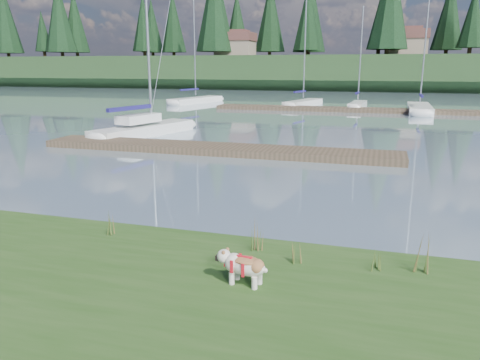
% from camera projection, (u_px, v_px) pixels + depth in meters
% --- Properties ---
extents(ground, '(200.00, 200.00, 0.00)m').
position_uv_depth(ground, '(345.00, 111.00, 38.93)').
color(ground, '#849BAD').
rests_on(ground, ground).
extents(ridge, '(200.00, 20.00, 5.00)m').
position_uv_depth(ridge, '(366.00, 73.00, 78.32)').
color(ridge, '#1E351A').
rests_on(ridge, ground).
extents(bulldog, '(0.86, 0.43, 0.51)m').
position_uv_depth(bulldog, '(244.00, 265.00, 7.30)').
color(bulldog, silver).
rests_on(bulldog, bank).
extents(sailboat_main, '(3.38, 7.85, 11.21)m').
position_uv_depth(sailboat_main, '(151.00, 127.00, 25.85)').
color(sailboat_main, white).
rests_on(sailboat_main, ground).
extents(dock_near, '(16.00, 2.00, 0.30)m').
position_uv_depth(dock_near, '(215.00, 149.00, 20.48)').
color(dock_near, '#4C3D2C').
rests_on(dock_near, ground).
extents(dock_far, '(26.00, 2.20, 0.30)m').
position_uv_depth(dock_far, '(370.00, 110.00, 38.33)').
color(dock_far, '#4C3D2C').
rests_on(dock_far, ground).
extents(sailboat_bg_0, '(3.70, 8.28, 11.80)m').
position_uv_depth(sailboat_bg_0, '(200.00, 99.00, 48.10)').
color(sailboat_bg_0, white).
rests_on(sailboat_bg_0, ground).
extents(sailboat_bg_1, '(3.08, 7.21, 10.67)m').
position_uv_depth(sailboat_bg_1, '(306.00, 102.00, 44.19)').
color(sailboat_bg_1, white).
rests_on(sailboat_bg_1, ground).
extents(sailboat_bg_2, '(1.48, 5.72, 8.77)m').
position_uv_depth(sailboat_bg_2, '(358.00, 104.00, 41.91)').
color(sailboat_bg_2, white).
rests_on(sailboat_bg_2, ground).
extents(sailboat_bg_3, '(1.88, 8.72, 12.68)m').
position_uv_depth(sailboat_bg_3, '(419.00, 107.00, 38.98)').
color(sailboat_bg_3, white).
rests_on(sailboat_bg_3, ground).
extents(weed_0, '(0.17, 0.14, 0.68)m').
position_uv_depth(weed_0, '(257.00, 236.00, 8.61)').
color(weed_0, '#475B23').
rests_on(weed_0, bank).
extents(weed_1, '(0.17, 0.14, 0.44)m').
position_uv_depth(weed_1, '(297.00, 252.00, 8.14)').
color(weed_1, '#475B23').
rests_on(weed_1, bank).
extents(weed_2, '(0.17, 0.14, 0.73)m').
position_uv_depth(weed_2, '(423.00, 255.00, 7.70)').
color(weed_2, '#475B23').
rests_on(weed_2, bank).
extents(weed_3, '(0.17, 0.14, 0.60)m').
position_uv_depth(weed_3, '(113.00, 222.00, 9.48)').
color(weed_3, '#475B23').
rests_on(weed_3, bank).
extents(weed_4, '(0.17, 0.14, 0.41)m').
position_uv_depth(weed_4, '(379.00, 260.00, 7.83)').
color(weed_4, '#475B23').
rests_on(weed_4, bank).
extents(mud_lip, '(60.00, 0.50, 0.14)m').
position_uv_depth(mud_lip, '(223.00, 249.00, 9.52)').
color(mud_lip, '#33281C').
rests_on(mud_lip, ground).
extents(conifer_0, '(5.72, 5.72, 14.15)m').
position_uv_depth(conifer_0, '(59.00, 16.00, 85.74)').
color(conifer_0, '#382619').
rests_on(conifer_0, ridge).
extents(conifer_1, '(4.40, 4.40, 11.30)m').
position_uv_depth(conifer_1, '(143.00, 23.00, 85.58)').
color(conifer_1, '#382619').
rests_on(conifer_1, ridge).
extents(conifer_2, '(6.60, 6.60, 16.05)m').
position_uv_depth(conifer_2, '(215.00, 5.00, 78.05)').
color(conifer_2, '#382619').
rests_on(conifer_2, ridge).
extents(conifer_3, '(4.84, 4.84, 12.25)m').
position_uv_depth(conifer_3, '(308.00, 16.00, 78.00)').
color(conifer_3, '#382619').
rests_on(conifer_3, ridge).
extents(conifer_4, '(6.16, 6.16, 15.10)m').
position_uv_depth(conifer_4, '(390.00, 0.00, 68.45)').
color(conifer_4, '#382619').
rests_on(conifer_4, ridge).
extents(conifer_5, '(3.96, 3.96, 10.35)m').
position_uv_depth(conifer_5, '(473.00, 16.00, 69.35)').
color(conifer_5, '#382619').
rests_on(conifer_5, ridge).
extents(house_0, '(6.30, 5.30, 4.65)m').
position_uv_depth(house_0, '(236.00, 44.00, 80.55)').
color(house_0, gray).
rests_on(house_0, ridge).
extents(house_1, '(6.30, 5.30, 4.65)m').
position_uv_depth(house_1, '(407.00, 42.00, 73.64)').
color(house_1, gray).
rests_on(house_1, ridge).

